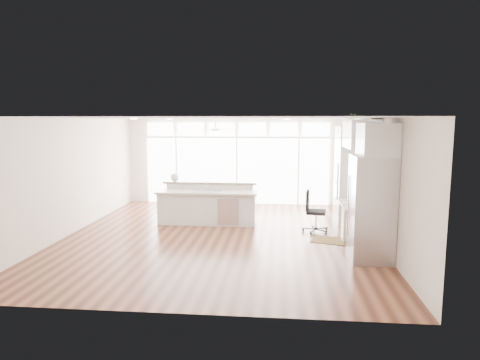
# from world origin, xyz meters

# --- Properties ---
(floor) EXTENTS (7.00, 8.00, 0.02)m
(floor) POSITION_xyz_m (0.00, 0.00, -0.01)
(floor) COLOR #462115
(floor) RESTS_ON ground
(ceiling) EXTENTS (7.00, 8.00, 0.02)m
(ceiling) POSITION_xyz_m (0.00, 0.00, 2.70)
(ceiling) COLOR white
(ceiling) RESTS_ON wall_back
(wall_back) EXTENTS (7.00, 0.04, 2.70)m
(wall_back) POSITION_xyz_m (0.00, 4.00, 1.35)
(wall_back) COLOR beige
(wall_back) RESTS_ON floor
(wall_front) EXTENTS (7.00, 0.04, 2.70)m
(wall_front) POSITION_xyz_m (0.00, -4.00, 1.35)
(wall_front) COLOR beige
(wall_front) RESTS_ON floor
(wall_left) EXTENTS (0.04, 8.00, 2.70)m
(wall_left) POSITION_xyz_m (-3.50, 0.00, 1.35)
(wall_left) COLOR beige
(wall_left) RESTS_ON floor
(wall_right) EXTENTS (0.04, 8.00, 2.70)m
(wall_right) POSITION_xyz_m (3.50, 0.00, 1.35)
(wall_right) COLOR beige
(wall_right) RESTS_ON floor
(glass_wall) EXTENTS (5.80, 0.06, 2.08)m
(glass_wall) POSITION_xyz_m (0.00, 3.94, 1.05)
(glass_wall) COLOR white
(glass_wall) RESTS_ON wall_back
(transom_row) EXTENTS (5.90, 0.06, 0.40)m
(transom_row) POSITION_xyz_m (0.00, 3.94, 2.38)
(transom_row) COLOR white
(transom_row) RESTS_ON wall_back
(desk_window) EXTENTS (0.04, 0.85, 0.85)m
(desk_window) POSITION_xyz_m (3.46, 0.30, 1.55)
(desk_window) COLOR silver
(desk_window) RESTS_ON wall_right
(ceiling_fan) EXTENTS (1.16, 1.16, 0.32)m
(ceiling_fan) POSITION_xyz_m (-0.50, 2.80, 2.48)
(ceiling_fan) COLOR white
(ceiling_fan) RESTS_ON ceiling
(recessed_lights) EXTENTS (3.40, 3.00, 0.02)m
(recessed_lights) POSITION_xyz_m (0.00, 0.20, 2.68)
(recessed_lights) COLOR white
(recessed_lights) RESTS_ON ceiling
(oven_cabinet) EXTENTS (0.64, 1.20, 2.50)m
(oven_cabinet) POSITION_xyz_m (3.17, 1.80, 1.25)
(oven_cabinet) COLOR silver
(oven_cabinet) RESTS_ON floor
(desk_nook) EXTENTS (0.72, 1.30, 0.76)m
(desk_nook) POSITION_xyz_m (3.13, 0.30, 0.38)
(desk_nook) COLOR silver
(desk_nook) RESTS_ON floor
(upper_cabinets) EXTENTS (0.64, 1.30, 0.64)m
(upper_cabinets) POSITION_xyz_m (3.17, 0.30, 2.35)
(upper_cabinets) COLOR silver
(upper_cabinets) RESTS_ON wall_right
(refrigerator) EXTENTS (0.76, 0.90, 2.00)m
(refrigerator) POSITION_xyz_m (3.11, -1.35, 1.00)
(refrigerator) COLOR #ADADB2
(refrigerator) RESTS_ON floor
(fridge_cabinet) EXTENTS (0.64, 0.90, 0.60)m
(fridge_cabinet) POSITION_xyz_m (3.17, -1.35, 2.30)
(fridge_cabinet) COLOR silver
(fridge_cabinet) RESTS_ON wall_right
(framed_photos) EXTENTS (0.06, 0.22, 0.80)m
(framed_photos) POSITION_xyz_m (3.46, 0.92, 1.40)
(framed_photos) COLOR black
(framed_photos) RESTS_ON wall_right
(kitchen_island) EXTENTS (2.61, 1.00, 1.03)m
(kitchen_island) POSITION_xyz_m (-0.48, 1.20, 0.52)
(kitchen_island) COLOR silver
(kitchen_island) RESTS_ON floor
(rug) EXTENTS (1.02, 0.85, 0.01)m
(rug) POSITION_xyz_m (2.55, -0.13, 0.01)
(rug) COLOR #3C2A13
(rug) RESTS_ON floor
(office_chair) EXTENTS (0.58, 0.54, 0.99)m
(office_chair) POSITION_xyz_m (2.25, 0.60, 0.50)
(office_chair) COLOR black
(office_chair) RESTS_ON floor
(fishbowl) EXTENTS (0.25, 0.25, 0.22)m
(fishbowl) POSITION_xyz_m (-1.43, 1.61, 1.14)
(fishbowl) COLOR silver
(fishbowl) RESTS_ON kitchen_island
(monitor) EXTENTS (0.14, 0.47, 0.39)m
(monitor) POSITION_xyz_m (3.05, 0.30, 0.95)
(monitor) COLOR black
(monitor) RESTS_ON desk_nook
(keyboard) EXTENTS (0.18, 0.36, 0.02)m
(keyboard) POSITION_xyz_m (2.88, 0.30, 0.77)
(keyboard) COLOR silver
(keyboard) RESTS_ON desk_nook
(potted_plant) EXTENTS (0.32, 0.34, 0.25)m
(potted_plant) POSITION_xyz_m (3.17, 1.80, 2.62)
(potted_plant) COLOR #326029
(potted_plant) RESTS_ON oven_cabinet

